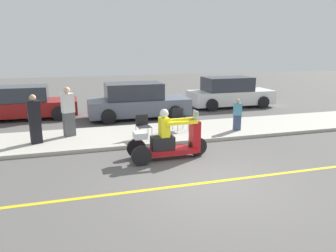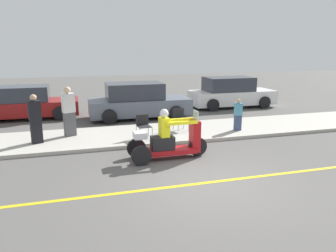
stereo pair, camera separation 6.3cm
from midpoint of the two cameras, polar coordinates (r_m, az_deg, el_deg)
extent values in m
plane|color=#565451|center=(8.18, 7.13, -9.77)|extent=(60.00, 60.00, 0.00)
cube|color=gold|center=(8.03, 4.16, -10.15)|extent=(24.00, 0.12, 0.01)
cube|color=#B2ADA3|center=(12.28, -1.23, -1.27)|extent=(28.00, 2.80, 0.12)
cylinder|color=black|center=(9.97, 5.37, -3.59)|extent=(0.57, 0.10, 0.57)
cylinder|color=black|center=(9.14, -4.48, -5.20)|extent=(0.57, 0.10, 0.57)
cylinder|color=black|center=(9.83, -5.35, -3.84)|extent=(0.57, 0.10, 0.57)
cube|color=#AD1419|center=(9.70, 0.19, -4.39)|extent=(1.66, 0.52, 0.14)
cube|color=black|center=(9.57, -0.77, -2.95)|extent=(0.66, 0.41, 0.39)
cube|color=#AD1419|center=(9.83, 4.87, -1.74)|extent=(0.24, 0.41, 0.94)
cube|color=silver|center=(9.69, 5.05, 1.81)|extent=(0.03, 0.37, 0.30)
cube|color=silver|center=(9.35, -4.70, -1.58)|extent=(0.36, 0.41, 0.18)
cube|color=yellow|center=(9.46, -0.48, -0.19)|extent=(0.26, 0.38, 0.55)
sphere|color=silver|center=(9.37, -0.49, 2.21)|extent=(0.26, 0.26, 0.26)
cube|color=#515156|center=(9.51, 0.47, -3.07)|extent=(0.14, 0.14, 0.39)
cube|color=#515156|center=(9.73, 0.07, -2.67)|extent=(0.14, 0.14, 0.39)
cube|color=yellow|center=(9.38, 2.64, 0.53)|extent=(0.95, 0.09, 0.09)
cube|color=yellow|center=(9.75, 1.90, 1.05)|extent=(0.95, 0.09, 0.09)
cube|color=#515156|center=(12.15, -16.59, 0.34)|extent=(0.44, 0.36, 0.85)
cube|color=silver|center=(12.00, -16.84, 3.87)|extent=(0.48, 0.38, 0.67)
sphere|color=beige|center=(11.93, -16.99, 6.01)|extent=(0.23, 0.23, 0.23)
cube|color=black|center=(11.60, -21.78, -0.87)|extent=(0.40, 0.32, 0.79)
cube|color=black|center=(11.46, -22.09, 2.55)|extent=(0.43, 0.33, 0.62)
sphere|color=tan|center=(11.39, -22.28, 4.61)|extent=(0.21, 0.21, 0.21)
cube|color=#38476B|center=(12.72, 12.17, 0.57)|extent=(0.28, 0.20, 0.58)
cube|color=#4C99B7|center=(12.61, 12.29, 2.88)|extent=(0.31, 0.21, 0.46)
sphere|color=tan|center=(12.56, 12.37, 4.27)|extent=(0.16, 0.16, 0.16)
cylinder|color=#A5A8AD|center=(12.12, 1.94, -0.11)|extent=(0.02, 0.02, 0.44)
cylinder|color=#A5A8AD|center=(12.31, 3.79, 0.09)|extent=(0.02, 0.02, 0.44)
cylinder|color=#A5A8AD|center=(12.51, 1.07, 0.33)|extent=(0.02, 0.02, 0.44)
cylinder|color=#A5A8AD|center=(12.69, 2.88, 0.52)|extent=(0.02, 0.02, 0.44)
cube|color=#232326|center=(12.36, 2.43, 1.25)|extent=(0.49, 0.49, 0.02)
cube|color=#232326|center=(12.51, 2.00, 2.25)|extent=(0.44, 0.08, 0.38)
cylinder|color=#A5A8AD|center=(11.02, -4.76, -1.59)|extent=(0.02, 0.02, 0.44)
cylinder|color=#A5A8AD|center=(11.14, -2.59, -1.38)|extent=(0.02, 0.02, 0.44)
cylinder|color=#A5A8AD|center=(11.42, -5.38, -1.04)|extent=(0.02, 0.02, 0.44)
cylinder|color=#A5A8AD|center=(11.54, -3.27, -0.84)|extent=(0.02, 0.02, 0.44)
cube|color=#232326|center=(11.22, -4.02, -0.07)|extent=(0.48, 0.48, 0.02)
cube|color=#232326|center=(11.38, -4.36, 1.06)|extent=(0.44, 0.06, 0.38)
cube|color=silver|center=(18.19, 11.14, 4.96)|extent=(4.57, 1.73, 0.72)
cube|color=#2D333D|center=(17.99, 10.59, 7.21)|extent=(2.51, 1.56, 0.73)
cylinder|color=black|center=(18.21, 16.52, 3.98)|extent=(0.64, 0.22, 0.64)
cylinder|color=black|center=(19.67, 13.84, 4.84)|extent=(0.64, 0.22, 0.64)
cylinder|color=black|center=(16.82, 7.92, 3.64)|extent=(0.64, 0.22, 0.64)
cylinder|color=black|center=(18.39, 5.75, 4.57)|extent=(0.64, 0.22, 0.64)
cube|color=maroon|center=(16.32, -23.39, 2.95)|extent=(4.62, 1.74, 0.64)
cube|color=#2D333D|center=(16.25, -24.42, 5.15)|extent=(2.54, 1.56, 0.67)
cylinder|color=black|center=(15.37, -18.17, 2.11)|extent=(0.64, 0.22, 0.64)
cylinder|color=black|center=(17.07, -17.99, 3.24)|extent=(0.64, 0.22, 0.64)
cube|color=slate|center=(15.16, -4.82, 3.43)|extent=(4.57, 1.77, 0.72)
cube|color=#2D333D|center=(15.01, -5.74, 6.10)|extent=(2.51, 1.60, 0.73)
cylinder|color=black|center=(14.72, 1.56, 2.31)|extent=(0.64, 0.22, 0.64)
cylinder|color=black|center=(16.39, -0.31, 3.50)|extent=(0.64, 0.22, 0.64)
cylinder|color=black|center=(14.13, -10.02, 1.61)|extent=(0.64, 0.22, 0.64)
cylinder|color=black|center=(15.86, -10.72, 2.91)|extent=(0.64, 0.22, 0.64)
camera|label=1|loc=(0.03, -89.81, 0.05)|focal=35.00mm
camera|label=2|loc=(0.03, 90.19, -0.05)|focal=35.00mm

